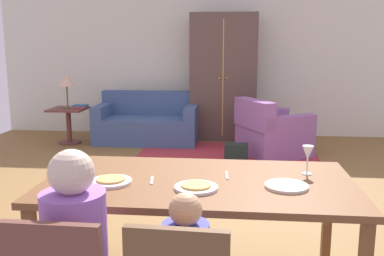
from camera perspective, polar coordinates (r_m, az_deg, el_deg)
The scene contains 20 objects.
ground_plane at distance 4.76m, azimuth -0.37°, elevation -8.43°, with size 7.48×6.26×0.02m, color brown.
back_wall at distance 7.67m, azimuth 2.16°, elevation 9.24°, with size 7.48×0.10×2.70m, color silver.
dining_table at distance 2.65m, azimuth 0.92°, elevation -8.26°, with size 1.87×0.99×0.76m.
plate_near_man at distance 2.61m, azimuth -10.76°, elevation -7.04°, with size 0.25×0.25×0.02m, color white.
pizza_near_man at distance 2.60m, azimuth -10.78°, elevation -6.72°, with size 0.17×0.17×0.01m, color tan.
plate_near_child at distance 2.46m, azimuth 0.57°, elevation -7.96°, with size 0.25×0.25×0.02m, color silver.
pizza_near_child at distance 2.45m, azimuth 0.57°, elevation -7.63°, with size 0.17×0.17×0.01m, color gold.
plate_near_woman at distance 2.54m, azimuth 12.50°, elevation -7.57°, with size 0.25×0.25×0.02m, color silver.
wine_glass at distance 2.80m, azimuth 15.19°, elevation -3.36°, with size 0.07×0.07×0.19m.
fork at distance 2.62m, azimuth -5.36°, elevation -6.94°, with size 0.02×0.15×0.01m, color silver.
knife at distance 2.71m, azimuth 4.67°, elevation -6.28°, with size 0.01×0.17×0.01m, color silver.
area_rug at distance 6.20m, azimuth 4.67°, elevation -3.75°, with size 2.60×1.80×0.01m, color #A22D36.
couch at distance 7.12m, azimuth -5.92°, elevation 0.59°, with size 1.65×0.86×0.82m.
armchair at distance 6.32m, azimuth 10.48°, elevation -0.69°, with size 1.16×1.15×0.82m.
armoire at distance 7.28m, azimuth 4.21°, elevation 6.77°, with size 1.10×0.59×2.10m.
side_table at distance 7.22m, azimuth -16.13°, elevation 0.96°, with size 0.56×0.56×0.58m.
table_lamp at distance 7.14m, azimuth -16.40°, elevation 5.95°, with size 0.26×0.26×0.54m.
book_lower at distance 7.10m, azimuth -14.77°, elevation 2.63°, with size 0.22×0.16×0.03m, color brown.
book_upper at distance 7.15m, azimuth -14.64°, elevation 2.92°, with size 0.22×0.16×0.03m, color #33568C.
handbag at distance 5.88m, azimuth 5.90°, elevation -3.32°, with size 0.32×0.16×0.26m, color black.
Camera 1 is at (0.48, -3.94, 1.56)m, focal length 39.98 mm.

